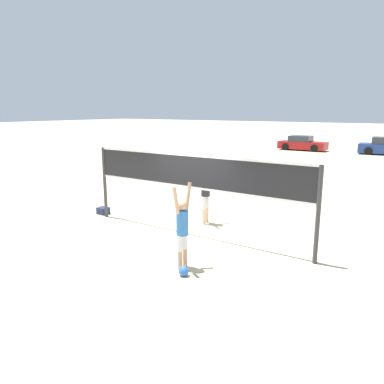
{
  "coord_description": "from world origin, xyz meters",
  "views": [
    {
      "loc": [
        5.87,
        -8.69,
        3.65
      ],
      "look_at": [
        0.0,
        0.0,
        1.32
      ],
      "focal_mm": 35.0,
      "sensor_mm": 36.0,
      "label": 1
    }
  ],
  "objects_px": {
    "player_spiker": "(182,225)",
    "player_blocker": "(206,188)",
    "gear_bag": "(103,211)",
    "parked_car_mid": "(302,144)",
    "volleyball": "(184,271)",
    "volleyball_net": "(192,178)"
  },
  "relations": [
    {
      "from": "player_spiker",
      "to": "player_blocker",
      "type": "bearing_deg",
      "value": 23.46
    },
    {
      "from": "player_blocker",
      "to": "gear_bag",
      "type": "bearing_deg",
      "value": -73.34
    },
    {
      "from": "gear_bag",
      "to": "parked_car_mid",
      "type": "height_order",
      "value": "parked_car_mid"
    },
    {
      "from": "volleyball",
      "to": "parked_car_mid",
      "type": "relative_size",
      "value": 0.05
    },
    {
      "from": "player_spiker",
      "to": "gear_bag",
      "type": "bearing_deg",
      "value": 66.42
    },
    {
      "from": "player_blocker",
      "to": "gear_bag",
      "type": "relative_size",
      "value": 6.04
    },
    {
      "from": "volleyball",
      "to": "gear_bag",
      "type": "height_order",
      "value": "gear_bag"
    },
    {
      "from": "player_blocker",
      "to": "volleyball",
      "type": "bearing_deg",
      "value": 25.09
    },
    {
      "from": "player_blocker",
      "to": "gear_bag",
      "type": "height_order",
      "value": "player_blocker"
    },
    {
      "from": "volleyball_net",
      "to": "parked_car_mid",
      "type": "height_order",
      "value": "volleyball_net"
    },
    {
      "from": "gear_bag",
      "to": "volleyball_net",
      "type": "bearing_deg",
      "value": -2.6
    },
    {
      "from": "player_blocker",
      "to": "volleyball",
      "type": "height_order",
      "value": "player_blocker"
    },
    {
      "from": "player_spiker",
      "to": "volleyball",
      "type": "height_order",
      "value": "player_spiker"
    },
    {
      "from": "player_spiker",
      "to": "parked_car_mid",
      "type": "relative_size",
      "value": 0.48
    },
    {
      "from": "parked_car_mid",
      "to": "volleyball_net",
      "type": "bearing_deg",
      "value": -79.5
    },
    {
      "from": "volleyball_net",
      "to": "player_spiker",
      "type": "distance_m",
      "value": 2.39
    },
    {
      "from": "volleyball_net",
      "to": "player_spiker",
      "type": "height_order",
      "value": "volleyball_net"
    },
    {
      "from": "player_spiker",
      "to": "volleyball",
      "type": "distance_m",
      "value": 1.03
    },
    {
      "from": "volleyball_net",
      "to": "player_blocker",
      "type": "distance_m",
      "value": 1.41
    },
    {
      "from": "volleyball",
      "to": "gear_bag",
      "type": "bearing_deg",
      "value": 154.46
    },
    {
      "from": "player_blocker",
      "to": "volleyball",
      "type": "relative_size",
      "value": 9.94
    },
    {
      "from": "volleyball_net",
      "to": "player_blocker",
      "type": "height_order",
      "value": "volleyball_net"
    }
  ]
}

